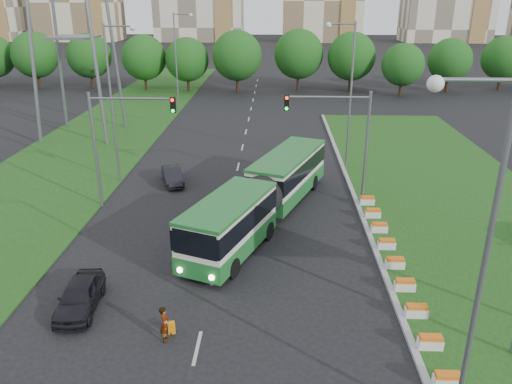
{
  "coord_description": "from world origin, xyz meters",
  "views": [
    {
      "loc": [
        0.12,
        -23.0,
        13.77
      ],
      "look_at": [
        -0.96,
        5.42,
        2.6
      ],
      "focal_mm": 35.0,
      "sensor_mm": 36.0,
      "label": 1
    }
  ],
  "objects_px": {
    "traffic_mast_left": "(117,132)",
    "car_left_near": "(80,296)",
    "traffic_mast_median": "(344,130)",
    "articulated_bus": "(260,195)",
    "pedestrian": "(165,324)",
    "car_left_far": "(172,176)",
    "shopping_trolley": "(171,328)"
  },
  "relations": [
    {
      "from": "traffic_mast_left",
      "to": "pedestrian",
      "type": "distance_m",
      "value": 16.35
    },
    {
      "from": "articulated_bus",
      "to": "traffic_mast_left",
      "type": "bearing_deg",
      "value": -170.22
    },
    {
      "from": "car_left_near",
      "to": "shopping_trolley",
      "type": "bearing_deg",
      "value": -24.16
    },
    {
      "from": "shopping_trolley",
      "to": "articulated_bus",
      "type": "bearing_deg",
      "value": 55.28
    },
    {
      "from": "traffic_mast_median",
      "to": "traffic_mast_left",
      "type": "relative_size",
      "value": 1.0
    },
    {
      "from": "traffic_mast_left",
      "to": "car_left_far",
      "type": "bearing_deg",
      "value": 61.41
    },
    {
      "from": "articulated_bus",
      "to": "car_left_far",
      "type": "distance_m",
      "value": 9.76
    },
    {
      "from": "traffic_mast_left",
      "to": "car_left_far",
      "type": "xyz_separation_m",
      "value": [
        2.53,
        4.64,
        -4.7
      ]
    },
    {
      "from": "traffic_mast_median",
      "to": "articulated_bus",
      "type": "bearing_deg",
      "value": -151.79
    },
    {
      "from": "traffic_mast_median",
      "to": "articulated_bus",
      "type": "xyz_separation_m",
      "value": [
        -5.55,
        -2.98,
        -3.55
      ]
    },
    {
      "from": "traffic_mast_left",
      "to": "articulated_bus",
      "type": "distance_m",
      "value": 10.43
    },
    {
      "from": "articulated_bus",
      "to": "car_left_near",
      "type": "xyz_separation_m",
      "value": [
        -8.12,
        -10.41,
        -1.09
      ]
    },
    {
      "from": "car_left_near",
      "to": "shopping_trolley",
      "type": "distance_m",
      "value": 4.92
    },
    {
      "from": "traffic_mast_left",
      "to": "pedestrian",
      "type": "xyz_separation_m",
      "value": [
        5.95,
        -14.54,
        -4.52
      ]
    },
    {
      "from": "traffic_mast_left",
      "to": "pedestrian",
      "type": "bearing_deg",
      "value": -67.73
    },
    {
      "from": "traffic_mast_left",
      "to": "car_left_near",
      "type": "height_order",
      "value": "traffic_mast_left"
    },
    {
      "from": "car_left_far",
      "to": "pedestrian",
      "type": "relative_size",
      "value": 2.38
    },
    {
      "from": "traffic_mast_median",
      "to": "car_left_far",
      "type": "relative_size",
      "value": 2.03
    },
    {
      "from": "pedestrian",
      "to": "shopping_trolley",
      "type": "distance_m",
      "value": 0.77
    },
    {
      "from": "traffic_mast_median",
      "to": "pedestrian",
      "type": "height_order",
      "value": "traffic_mast_median"
    },
    {
      "from": "articulated_bus",
      "to": "car_left_near",
      "type": "relative_size",
      "value": 4.28
    },
    {
      "from": "pedestrian",
      "to": "traffic_mast_median",
      "type": "bearing_deg",
      "value": -34.18
    },
    {
      "from": "shopping_trolley",
      "to": "traffic_mast_median",
      "type": "bearing_deg",
      "value": 40.42
    },
    {
      "from": "shopping_trolley",
      "to": "traffic_mast_left",
      "type": "bearing_deg",
      "value": 95.01
    },
    {
      "from": "car_left_far",
      "to": "shopping_trolley",
      "type": "relative_size",
      "value": 7.41
    },
    {
      "from": "traffic_mast_left",
      "to": "articulated_bus",
      "type": "relative_size",
      "value": 0.45
    },
    {
      "from": "traffic_mast_median",
      "to": "car_left_far",
      "type": "xyz_separation_m",
      "value": [
        -12.63,
        3.64,
        -4.7
      ]
    },
    {
      "from": "articulated_bus",
      "to": "pedestrian",
      "type": "distance_m",
      "value": 13.12
    },
    {
      "from": "traffic_mast_median",
      "to": "traffic_mast_left",
      "type": "bearing_deg",
      "value": -176.23
    },
    {
      "from": "car_left_near",
      "to": "shopping_trolley",
      "type": "xyz_separation_m",
      "value": [
        4.62,
        -1.64,
        -0.45
      ]
    },
    {
      "from": "traffic_mast_median",
      "to": "pedestrian",
      "type": "relative_size",
      "value": 4.84
    },
    {
      "from": "articulated_bus",
      "to": "car_left_far",
      "type": "relative_size",
      "value": 4.54
    }
  ]
}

